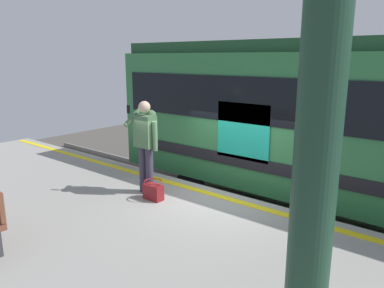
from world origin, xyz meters
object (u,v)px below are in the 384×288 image
at_px(station_column, 316,169).
at_px(passenger, 146,139).
at_px(handbag, 153,191).
at_px(train_carriage, 363,120).

bearing_deg(station_column, passenger, -24.61).
distance_m(passenger, station_column, 4.27).
distance_m(handbag, station_column, 4.10).
relative_size(train_carriage, passenger, 6.04).
relative_size(train_carriage, station_column, 3.24).
height_order(train_carriage, station_column, station_column).
distance_m(train_carriage, station_column, 4.76).
xyz_separation_m(train_carriage, passenger, (2.98, 2.91, -0.29)).
xyz_separation_m(passenger, station_column, (-3.84, 1.76, 0.59)).
height_order(train_carriage, handbag, train_carriage).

